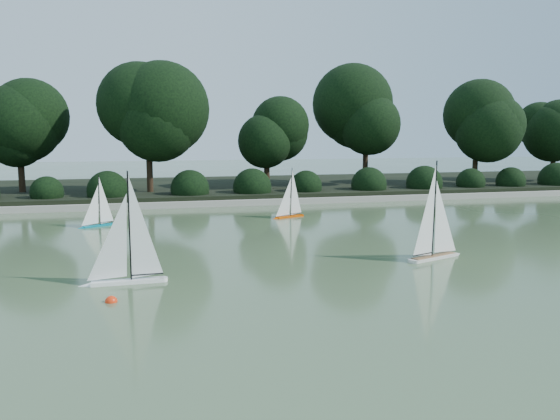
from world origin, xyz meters
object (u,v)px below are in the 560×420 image
sailboat_white_b (438,242)px  sailboat_orange (287,209)px  sailboat_white_a (120,265)px  race_buoy (111,302)px  sailboat_teal (96,218)px

sailboat_white_b → sailboat_orange: sailboat_white_b is taller
sailboat_white_a → race_buoy: 0.91m
sailboat_white_a → sailboat_orange: sailboat_white_a is taller
sailboat_white_a → sailboat_teal: (-0.74, 5.29, -0.07)m
sailboat_orange → sailboat_teal: (-4.70, -0.27, -0.01)m
sailboat_white_a → sailboat_orange: 6.83m
sailboat_teal → sailboat_white_b: bearing=-39.3°
sailboat_white_a → sailboat_white_b: 5.29m
sailboat_white_a → race_buoy: sailboat_white_a is taller
sailboat_teal → sailboat_orange: bearing=3.3°
sailboat_white_a → sailboat_white_b: (5.28, 0.37, 0.01)m
sailboat_teal → sailboat_white_a: bearing=-82.1°
sailboat_teal → race_buoy: (0.64, -6.16, -0.20)m
race_buoy → sailboat_orange: bearing=57.8°
sailboat_white_a → race_buoy: size_ratio=10.88×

